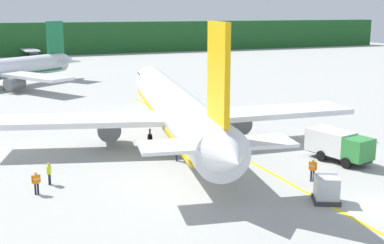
% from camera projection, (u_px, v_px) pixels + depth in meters
% --- Properties ---
extents(ground, '(240.00, 320.00, 0.20)m').
position_uv_depth(ground, '(154.00, 97.00, 76.12)').
color(ground, '#A8A8A3').
extents(distant_treeline, '(216.00, 6.00, 9.12)m').
position_uv_depth(distant_treeline, '(66.00, 38.00, 146.14)').
color(distant_treeline, '#1E5123').
rests_on(distant_treeline, ground).
extents(airliner_foreground, '(34.49, 41.52, 11.90)m').
position_uv_depth(airliner_foreground, '(175.00, 107.00, 49.14)').
color(airliner_foreground, white).
rests_on(airliner_foreground, ground).
extents(airliner_far_taxiway, '(30.63, 25.51, 8.75)m').
position_uv_depth(airliner_far_taxiway, '(31.00, 46.00, 143.40)').
color(airliner_far_taxiway, silver).
rests_on(airliner_far_taxiway, ground).
extents(airliner_distant, '(23.66, 19.76, 6.87)m').
position_uv_depth(airliner_distant, '(96.00, 44.00, 164.20)').
color(airliner_distant, white).
rests_on(airliner_distant, ground).
extents(service_truck_fuel, '(3.47, 6.04, 2.55)m').
position_uv_depth(service_truck_fuel, '(339.00, 145.00, 43.04)').
color(service_truck_fuel, '#338C3F').
rests_on(service_truck_fuel, ground).
extents(cargo_container_near, '(2.31, 2.31, 1.92)m').
position_uv_depth(cargo_container_near, '(326.00, 189.00, 33.98)').
color(cargo_container_near, '#333338').
rests_on(cargo_container_near, ground).
extents(crew_marshaller, '(0.35, 0.61, 1.71)m').
position_uv_depth(crew_marshaller, '(176.00, 149.00, 43.24)').
color(crew_marshaller, '#191E33').
rests_on(crew_marshaller, ground).
extents(crew_loader_left, '(0.40, 0.58, 1.69)m').
position_uv_depth(crew_loader_left, '(49.00, 172.00, 37.35)').
color(crew_loader_left, '#191E33').
rests_on(crew_loader_left, ground).
extents(crew_loader_right, '(0.63, 0.28, 1.64)m').
position_uv_depth(crew_loader_right, '(36.00, 181.00, 35.36)').
color(crew_loader_right, '#191E33').
rests_on(crew_loader_right, ground).
extents(crew_supervisor, '(0.46, 0.51, 1.75)m').
position_uv_depth(crew_supervisor, '(313.00, 168.00, 38.03)').
color(crew_supervisor, '#191E33').
rests_on(crew_supervisor, ground).
extents(apron_guide_line, '(0.30, 60.00, 0.01)m').
position_uv_depth(apron_guide_line, '(227.00, 149.00, 47.17)').
color(apron_guide_line, yellow).
rests_on(apron_guide_line, ground).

